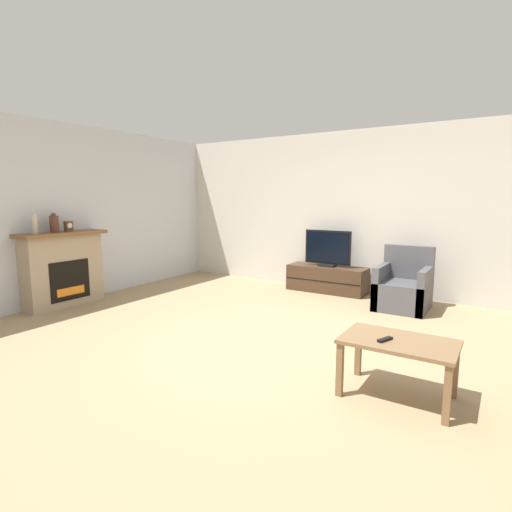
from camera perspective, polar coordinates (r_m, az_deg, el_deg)
ground_plane at (r=4.50m, az=2.51°, el=-12.33°), size 24.00×24.00×0.00m
wall_back at (r=6.92m, az=14.88°, el=6.05°), size 12.00×0.06×2.70m
wall_left at (r=6.78m, az=-24.95°, el=5.52°), size 0.06×12.00×2.70m
fireplace at (r=6.52m, az=-25.88°, el=-1.61°), size 0.45×1.24×1.10m
mantel_vase_left at (r=6.25m, az=-29.08°, el=4.02°), size 0.07×0.07×0.28m
mantel_vase_centre_left at (r=6.39m, az=-26.88°, el=4.18°), size 0.12×0.12×0.28m
mantel_clock at (r=6.50m, az=-25.21°, el=3.87°), size 0.08×0.11×0.15m
tv_stand at (r=6.92m, az=10.10°, el=-3.24°), size 1.33×0.47×0.44m
tv at (r=6.84m, az=10.20°, el=0.91°), size 0.81×0.18×0.61m
armchair at (r=6.15m, az=20.32°, el=-4.40°), size 0.70×0.76×0.89m
coffee_table at (r=3.44m, az=19.67°, el=-12.36°), size 0.87×0.54×0.47m
remote at (r=3.36m, az=17.95°, el=-11.28°), size 0.09×0.15×0.02m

